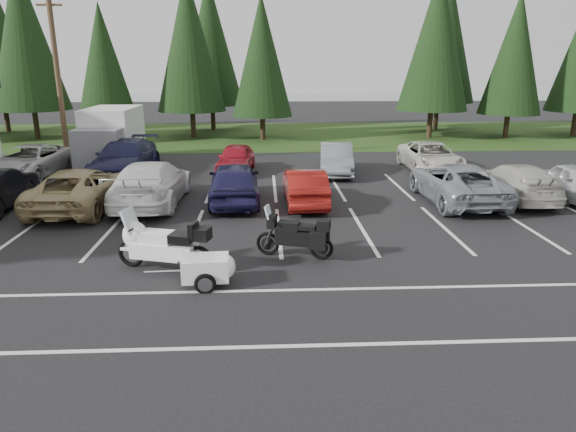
{
  "coord_description": "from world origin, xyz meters",
  "views": [
    {
      "loc": [
        0.06,
        -14.57,
        5.13
      ],
      "look_at": [
        0.72,
        -0.5,
        0.94
      ],
      "focal_mm": 32.0,
      "sensor_mm": 36.0,
      "label": 1
    }
  ],
  "objects_px": {
    "car_near_4": "(234,182)",
    "car_near_5": "(305,187)",
    "car_near_6": "(457,183)",
    "car_near_8": "(571,180)",
    "utility_pole": "(58,73)",
    "car_near_2": "(80,189)",
    "car_far_1": "(125,158)",
    "box_truck": "(108,138)",
    "car_far_2": "(236,158)",
    "car_far_3": "(336,159)",
    "touring_motorcycle": "(163,240)",
    "adventure_motorcycle": "(294,232)",
    "car_far_0": "(30,161)",
    "car_near_3": "(152,183)",
    "car_near_7": "(516,182)",
    "car_far_4": "(431,157)",
    "cargo_trailer": "(206,271)"
  },
  "relations": [
    {
      "from": "car_near_4",
      "to": "car_near_5",
      "type": "xyz_separation_m",
      "value": [
        2.66,
        -0.35,
        -0.12
      ]
    },
    {
      "from": "car_near_6",
      "to": "car_near_8",
      "type": "relative_size",
      "value": 1.3
    },
    {
      "from": "utility_pole",
      "to": "car_near_2",
      "type": "height_order",
      "value": "utility_pole"
    },
    {
      "from": "utility_pole",
      "to": "car_far_1",
      "type": "xyz_separation_m",
      "value": [
        3.46,
        -2.13,
        -3.87
      ]
    },
    {
      "from": "box_truck",
      "to": "car_far_1",
      "type": "distance_m",
      "value": 3.07
    },
    {
      "from": "car_far_2",
      "to": "car_far_3",
      "type": "distance_m",
      "value": 4.91
    },
    {
      "from": "touring_motorcycle",
      "to": "adventure_motorcycle",
      "type": "bearing_deg",
      "value": 28.28
    },
    {
      "from": "utility_pole",
      "to": "car_near_4",
      "type": "distance_m",
      "value": 12.25
    },
    {
      "from": "car_near_2",
      "to": "touring_motorcycle",
      "type": "xyz_separation_m",
      "value": [
        4.13,
        -6.1,
        0.05
      ]
    },
    {
      "from": "car_near_5",
      "to": "car_far_0",
      "type": "xyz_separation_m",
      "value": [
        -12.51,
        5.54,
        0.06
      ]
    },
    {
      "from": "utility_pole",
      "to": "car_far_0",
      "type": "height_order",
      "value": "utility_pole"
    },
    {
      "from": "car_near_3",
      "to": "car_near_7",
      "type": "relative_size",
      "value": 1.17
    },
    {
      "from": "car_near_8",
      "to": "car_near_6",
      "type": "bearing_deg",
      "value": 10.37
    },
    {
      "from": "car_near_2",
      "to": "car_far_3",
      "type": "xyz_separation_m",
      "value": [
        10.2,
        5.73,
        -0.04
      ]
    },
    {
      "from": "car_far_4",
      "to": "cargo_trailer",
      "type": "xyz_separation_m",
      "value": [
        -9.68,
        -13.32,
        -0.34
      ]
    },
    {
      "from": "utility_pole",
      "to": "car_far_2",
      "type": "xyz_separation_m",
      "value": [
        8.67,
        -1.58,
        -4.02
      ]
    },
    {
      "from": "car_near_4",
      "to": "car_near_5",
      "type": "relative_size",
      "value": 1.13
    },
    {
      "from": "adventure_motorcycle",
      "to": "car_near_6",
      "type": "bearing_deg",
      "value": 57.48
    },
    {
      "from": "car_far_2",
      "to": "car_far_3",
      "type": "xyz_separation_m",
      "value": [
        4.86,
        -0.68,
        0.04
      ]
    },
    {
      "from": "car_near_7",
      "to": "car_far_3",
      "type": "xyz_separation_m",
      "value": [
        -6.33,
        5.2,
        0.01
      ]
    },
    {
      "from": "utility_pole",
      "to": "car_near_4",
      "type": "relative_size",
      "value": 1.92
    },
    {
      "from": "box_truck",
      "to": "car_near_8",
      "type": "bearing_deg",
      "value": -21.23
    },
    {
      "from": "car_far_3",
      "to": "car_far_4",
      "type": "bearing_deg",
      "value": 11.33
    },
    {
      "from": "car_near_6",
      "to": "touring_motorcycle",
      "type": "xyz_separation_m",
      "value": [
        -9.97,
        -6.37,
        0.05
      ]
    },
    {
      "from": "utility_pole",
      "to": "car_far_1",
      "type": "bearing_deg",
      "value": -31.64
    },
    {
      "from": "car_near_5",
      "to": "car_near_8",
      "type": "relative_size",
      "value": 0.99
    },
    {
      "from": "car_far_1",
      "to": "car_far_4",
      "type": "xyz_separation_m",
      "value": [
        14.85,
        0.33,
        -0.12
      ]
    },
    {
      "from": "car_far_0",
      "to": "adventure_motorcycle",
      "type": "relative_size",
      "value": 2.22
    },
    {
      "from": "car_far_3",
      "to": "adventure_motorcycle",
      "type": "bearing_deg",
      "value": -97.74
    },
    {
      "from": "car_far_3",
      "to": "cargo_trailer",
      "type": "relative_size",
      "value": 2.71
    },
    {
      "from": "car_near_8",
      "to": "touring_motorcycle",
      "type": "height_order",
      "value": "touring_motorcycle"
    },
    {
      "from": "car_near_8",
      "to": "car_far_1",
      "type": "distance_m",
      "value": 19.43
    },
    {
      "from": "box_truck",
      "to": "car_far_3",
      "type": "bearing_deg",
      "value": -13.44
    },
    {
      "from": "car_near_4",
      "to": "cargo_trailer",
      "type": "bearing_deg",
      "value": 85.28
    },
    {
      "from": "car_far_0",
      "to": "car_far_2",
      "type": "height_order",
      "value": "car_far_0"
    },
    {
      "from": "utility_pole",
      "to": "car_near_8",
      "type": "bearing_deg",
      "value": -18.31
    },
    {
      "from": "touring_motorcycle",
      "to": "adventure_motorcycle",
      "type": "relative_size",
      "value": 1.21
    },
    {
      "from": "touring_motorcycle",
      "to": "cargo_trailer",
      "type": "distance_m",
      "value": 1.62
    },
    {
      "from": "car_near_4",
      "to": "adventure_motorcycle",
      "type": "relative_size",
      "value": 1.96
    },
    {
      "from": "car_far_3",
      "to": "car_near_7",
      "type": "bearing_deg",
      "value": -33.54
    },
    {
      "from": "car_far_4",
      "to": "cargo_trailer",
      "type": "distance_m",
      "value": 16.47
    },
    {
      "from": "car_near_3",
      "to": "cargo_trailer",
      "type": "distance_m",
      "value": 8.14
    },
    {
      "from": "adventure_motorcycle",
      "to": "car_near_2",
      "type": "bearing_deg",
      "value": 161.54
    },
    {
      "from": "box_truck",
      "to": "adventure_motorcycle",
      "type": "distance_m",
      "value": 16.45
    },
    {
      "from": "car_near_7",
      "to": "cargo_trailer",
      "type": "height_order",
      "value": "car_near_7"
    },
    {
      "from": "utility_pole",
      "to": "touring_motorcycle",
      "type": "xyz_separation_m",
      "value": [
        7.47,
        -14.08,
        -3.89
      ]
    },
    {
      "from": "utility_pole",
      "to": "car_near_2",
      "type": "bearing_deg",
      "value": -67.34
    },
    {
      "from": "car_near_4",
      "to": "car_near_7",
      "type": "bearing_deg",
      "value": 177.33
    },
    {
      "from": "car_near_7",
      "to": "car_near_3",
      "type": "bearing_deg",
      "value": 1.42
    },
    {
      "from": "car_near_7",
      "to": "car_far_2",
      "type": "xyz_separation_m",
      "value": [
        -11.19,
        5.87,
        -0.03
      ]
    }
  ]
}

